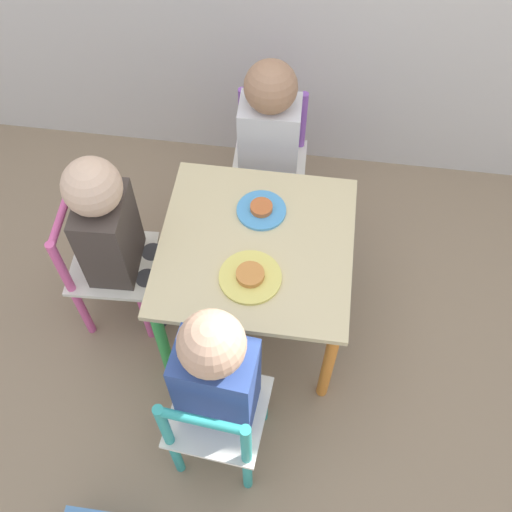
% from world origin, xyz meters
% --- Properties ---
extents(ground_plane, '(6.00, 6.00, 0.00)m').
position_xyz_m(ground_plane, '(0.00, 0.00, 0.00)').
color(ground_plane, '#8C755B').
extents(kids_table, '(0.57, 0.57, 0.45)m').
position_xyz_m(kids_table, '(0.00, 0.00, 0.38)').
color(kids_table, beige).
rests_on(kids_table, ground_plane).
extents(chair_teal, '(0.28, 0.28, 0.53)m').
position_xyz_m(chair_teal, '(-0.04, -0.48, 0.26)').
color(chair_teal, silver).
rests_on(chair_teal, ground_plane).
extents(chair_purple, '(0.27, 0.27, 0.53)m').
position_xyz_m(chair_purple, '(-0.02, 0.48, 0.26)').
color(chair_purple, silver).
rests_on(chair_purple, ground_plane).
extents(chair_pink, '(0.27, 0.27, 0.53)m').
position_xyz_m(chair_pink, '(-0.48, -0.03, 0.26)').
color(chair_pink, silver).
rests_on(chair_pink, ground_plane).
extents(child_front, '(0.21, 0.22, 0.75)m').
position_xyz_m(child_front, '(-0.04, -0.42, 0.45)').
color(child_front, '#38383D').
rests_on(child_front, ground_plane).
extents(child_back, '(0.20, 0.22, 0.74)m').
position_xyz_m(child_back, '(-0.01, 0.42, 0.45)').
color(child_back, '#4C608E').
rests_on(child_back, ground_plane).
extents(child_left, '(0.22, 0.21, 0.74)m').
position_xyz_m(child_left, '(-0.42, -0.02, 0.45)').
color(child_left, '#38383D').
rests_on(child_left, ground_plane).
extents(plate_front, '(0.18, 0.18, 0.03)m').
position_xyz_m(plate_front, '(-0.00, -0.12, 0.45)').
color(plate_front, '#EADB66').
rests_on(plate_front, kids_table).
extents(plate_back, '(0.15, 0.15, 0.03)m').
position_xyz_m(plate_back, '(0.00, 0.12, 0.45)').
color(plate_back, '#4C9EE0').
rests_on(plate_back, kids_table).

